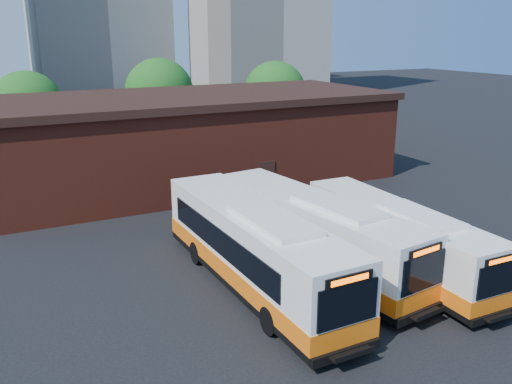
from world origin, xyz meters
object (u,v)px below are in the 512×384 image
bus_mideast (314,235)px  bus_east (396,241)px  bus_midwest (254,251)px  transit_worker (511,294)px

bus_mideast → bus_east: bearing=-38.0°
bus_midwest → bus_east: bus_midwest is taller
bus_mideast → bus_east: bus_mideast is taller
bus_mideast → bus_east: 3.79m
bus_east → transit_worker: 5.53m
bus_midwest → transit_worker: bus_midwest is taller
bus_midwest → bus_mideast: bus_midwest is taller
bus_mideast → bus_east: (3.25, -1.94, -0.16)m
bus_mideast → transit_worker: 8.54m
bus_midwest → bus_mideast: size_ratio=1.03×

